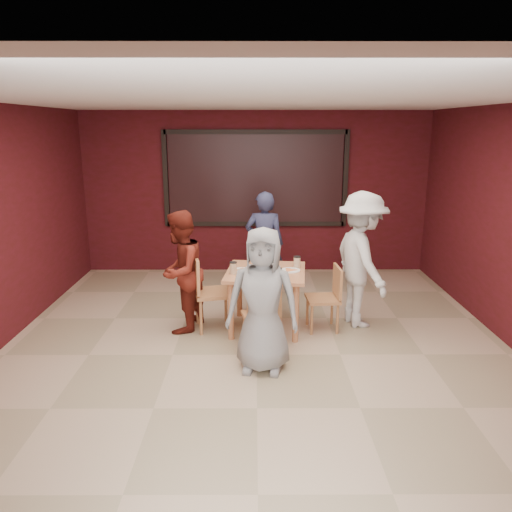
{
  "coord_description": "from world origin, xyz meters",
  "views": [
    {
      "loc": [
        -0.02,
        -5.23,
        2.53
      ],
      "look_at": [
        -0.0,
        0.79,
        0.96
      ],
      "focal_mm": 35.0,
      "sensor_mm": 36.0,
      "label": 1
    }
  ],
  "objects_px": {
    "chair_left": "(207,288)",
    "diner_back": "(264,244)",
    "dining_table": "(266,278)",
    "chair_back": "(264,279)",
    "chair_right": "(328,294)",
    "diner_right": "(361,260)",
    "chair_front": "(262,314)",
    "diner_front": "(263,301)",
    "diner_left": "(180,272)"
  },
  "relations": [
    {
      "from": "chair_left",
      "to": "diner_back",
      "type": "relative_size",
      "value": 0.6
    },
    {
      "from": "dining_table",
      "to": "chair_left",
      "type": "xyz_separation_m",
      "value": [
        -0.75,
        -0.02,
        -0.13
      ]
    },
    {
      "from": "chair_back",
      "to": "chair_right",
      "type": "distance_m",
      "value": 1.11
    },
    {
      "from": "diner_back",
      "to": "diner_right",
      "type": "height_order",
      "value": "diner_right"
    },
    {
      "from": "chair_right",
      "to": "diner_back",
      "type": "relative_size",
      "value": 0.52
    },
    {
      "from": "chair_front",
      "to": "diner_front",
      "type": "xyz_separation_m",
      "value": [
        -0.0,
        -0.43,
        0.31
      ]
    },
    {
      "from": "diner_right",
      "to": "chair_left",
      "type": "bearing_deg",
      "value": 80.36
    },
    {
      "from": "dining_table",
      "to": "diner_left",
      "type": "relative_size",
      "value": 0.7
    },
    {
      "from": "dining_table",
      "to": "chair_front",
      "type": "height_order",
      "value": "dining_table"
    },
    {
      "from": "dining_table",
      "to": "chair_front",
      "type": "distance_m",
      "value": 0.73
    },
    {
      "from": "diner_left",
      "to": "diner_back",
      "type": "bearing_deg",
      "value": 158.73
    },
    {
      "from": "dining_table",
      "to": "diner_back",
      "type": "height_order",
      "value": "diner_back"
    },
    {
      "from": "dining_table",
      "to": "diner_front",
      "type": "bearing_deg",
      "value": -93.01
    },
    {
      "from": "chair_back",
      "to": "chair_right",
      "type": "height_order",
      "value": "chair_right"
    },
    {
      "from": "chair_back",
      "to": "diner_left",
      "type": "relative_size",
      "value": 0.51
    },
    {
      "from": "chair_front",
      "to": "diner_right",
      "type": "bearing_deg",
      "value": 32.76
    },
    {
      "from": "diner_front",
      "to": "diner_left",
      "type": "height_order",
      "value": "diner_front"
    },
    {
      "from": "chair_left",
      "to": "diner_back",
      "type": "height_order",
      "value": "diner_back"
    },
    {
      "from": "diner_back",
      "to": "diner_left",
      "type": "xyz_separation_m",
      "value": [
        -1.08,
        -1.37,
        -0.03
      ]
    },
    {
      "from": "chair_back",
      "to": "diner_right",
      "type": "bearing_deg",
      "value": -25.35
    },
    {
      "from": "chair_back",
      "to": "diner_back",
      "type": "bearing_deg",
      "value": 88.3
    },
    {
      "from": "chair_left",
      "to": "diner_right",
      "type": "bearing_deg",
      "value": 4.37
    },
    {
      "from": "chair_back",
      "to": "diner_back",
      "type": "relative_size",
      "value": 0.49
    },
    {
      "from": "diner_back",
      "to": "chair_front",
      "type": "bearing_deg",
      "value": 93.27
    },
    {
      "from": "chair_front",
      "to": "diner_right",
      "type": "height_order",
      "value": "diner_right"
    },
    {
      "from": "diner_back",
      "to": "diner_left",
      "type": "bearing_deg",
      "value": 56.93
    },
    {
      "from": "chair_back",
      "to": "chair_left",
      "type": "bearing_deg",
      "value": -134.97
    },
    {
      "from": "diner_front",
      "to": "chair_right",
      "type": "bearing_deg",
      "value": 60.58
    },
    {
      "from": "diner_front",
      "to": "diner_back",
      "type": "xyz_separation_m",
      "value": [
        0.07,
        2.47,
        0.03
      ]
    },
    {
      "from": "chair_right",
      "to": "diner_left",
      "type": "relative_size",
      "value": 0.54
    },
    {
      "from": "diner_back",
      "to": "diner_left",
      "type": "distance_m",
      "value": 1.75
    },
    {
      "from": "chair_left",
      "to": "diner_front",
      "type": "relative_size",
      "value": 0.62
    },
    {
      "from": "diner_back",
      "to": "diner_right",
      "type": "distance_m",
      "value": 1.72
    },
    {
      "from": "chair_back",
      "to": "diner_front",
      "type": "xyz_separation_m",
      "value": [
        -0.05,
        -1.85,
        0.33
      ]
    },
    {
      "from": "chair_front",
      "to": "chair_left",
      "type": "height_order",
      "value": "chair_left"
    },
    {
      "from": "chair_left",
      "to": "diner_front",
      "type": "bearing_deg",
      "value": -58.18
    },
    {
      "from": "diner_front",
      "to": "chair_front",
      "type": "bearing_deg",
      "value": 98.56
    },
    {
      "from": "chair_front",
      "to": "chair_back",
      "type": "relative_size",
      "value": 1.05
    },
    {
      "from": "chair_left",
      "to": "chair_right",
      "type": "bearing_deg",
      "value": -0.98
    },
    {
      "from": "chair_left",
      "to": "chair_right",
      "type": "distance_m",
      "value": 1.54
    },
    {
      "from": "dining_table",
      "to": "chair_left",
      "type": "bearing_deg",
      "value": -178.83
    },
    {
      "from": "diner_front",
      "to": "diner_left",
      "type": "distance_m",
      "value": 1.49
    },
    {
      "from": "chair_left",
      "to": "diner_left",
      "type": "relative_size",
      "value": 0.63
    },
    {
      "from": "chair_front",
      "to": "chair_left",
      "type": "bearing_deg",
      "value": 135.54
    },
    {
      "from": "chair_right",
      "to": "diner_right",
      "type": "relative_size",
      "value": 0.48
    },
    {
      "from": "chair_back",
      "to": "diner_front",
      "type": "height_order",
      "value": "diner_front"
    },
    {
      "from": "chair_front",
      "to": "diner_left",
      "type": "height_order",
      "value": "diner_left"
    },
    {
      "from": "dining_table",
      "to": "diner_back",
      "type": "xyz_separation_m",
      "value": [
        0.01,
        1.34,
        0.12
      ]
    },
    {
      "from": "chair_front",
      "to": "diner_back",
      "type": "xyz_separation_m",
      "value": [
        0.07,
        2.03,
        0.34
      ]
    },
    {
      "from": "chair_front",
      "to": "diner_back",
      "type": "distance_m",
      "value": 2.06
    }
  ]
}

